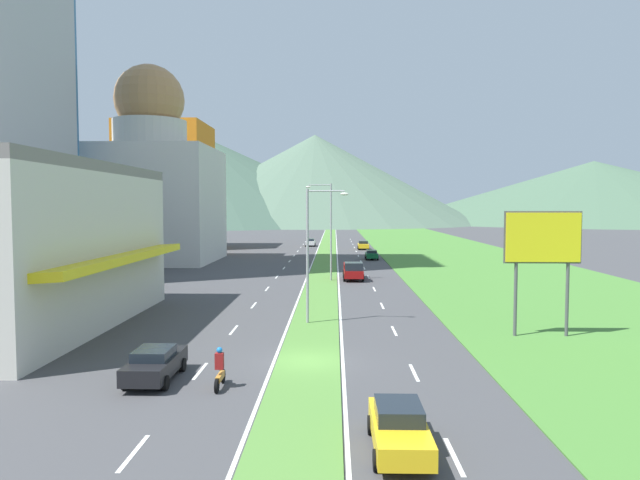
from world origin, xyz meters
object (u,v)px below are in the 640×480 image
object	(u,v)px
car_3	(363,245)
car_2	(155,363)
car_1	(310,242)
pickup_truck_0	(353,271)
billboard_roadside	(543,244)
car_4	(399,427)
motorcycle_rider	(220,371)
street_lamp_mid	(328,226)
car_0	(372,255)
street_lamp_near	(312,246)

from	to	relation	value
car_3	car_2	bearing A→B (deg)	-9.62
car_1	pickup_truck_0	size ratio (longest dim) A/B	0.81
car_1	car_3	xyz separation A→B (m)	(9.98, -8.08, 0.02)
billboard_roadside	car_4	size ratio (longest dim) A/B	1.70
car_1	motorcycle_rider	size ratio (longest dim) A/B	2.19
street_lamp_mid	car_1	xyz separation A→B (m)	(-4.11, 51.98, -5.05)
street_lamp_mid	pickup_truck_0	xyz separation A→B (m)	(2.65, 0.70, -4.83)
billboard_roadside	pickup_truck_0	xyz separation A→B (m)	(-10.44, 26.41, -4.66)
car_1	car_0	bearing A→B (deg)	-159.74
car_2	car_4	bearing A→B (deg)	-125.32
street_lamp_near	car_2	size ratio (longest dim) A/B	1.99
street_lamp_mid	street_lamp_near	bearing A→B (deg)	-92.23
car_2	motorcycle_rider	distance (m)	3.30
car_4	motorcycle_rider	world-z (taller)	motorcycle_rider
car_0	pickup_truck_0	bearing A→B (deg)	-8.35
car_4	pickup_truck_0	xyz separation A→B (m)	(-0.08, 42.78, 0.22)
car_2	car_3	bearing A→B (deg)	-9.62
street_lamp_mid	car_3	xyz separation A→B (m)	(5.87, 43.90, -5.03)
car_0	motorcycle_rider	size ratio (longest dim) A/B	2.14
billboard_roadside	car_0	xyz separation A→B (m)	(-6.98, 50.00, -4.92)
billboard_roadside	car_2	world-z (taller)	billboard_roadside
car_4	street_lamp_near	bearing A→B (deg)	-169.81
street_lamp_mid	car_4	world-z (taller)	street_lamp_mid
billboard_roadside	car_0	bearing A→B (deg)	97.95
billboard_roadside	car_3	distance (m)	70.15
street_lamp_near	car_0	size ratio (longest dim) A/B	2.11
car_1	car_4	distance (m)	94.31
car_0	motorcycle_rider	world-z (taller)	motorcycle_rider
motorcycle_rider	car_4	bearing A→B (deg)	-131.42
street_lamp_mid	billboard_roadside	world-z (taller)	street_lamp_mid
billboard_roadside	car_4	bearing A→B (deg)	-122.35
car_2	car_0	bearing A→B (deg)	-12.94
pickup_truck_0	motorcycle_rider	distance (m)	37.21
car_0	car_1	bearing A→B (deg)	-159.74
street_lamp_mid	car_4	bearing A→B (deg)	-86.30
billboard_roadside	car_2	size ratio (longest dim) A/B	1.67
car_2	street_lamp_mid	bearing A→B (deg)	-12.12
car_3	pickup_truck_0	world-z (taller)	pickup_truck_0
billboard_roadside	car_3	xyz separation A→B (m)	(-7.22, 69.61, -4.86)
car_1	car_4	size ratio (longest dim) A/B	0.98
car_3	pickup_truck_0	distance (m)	43.32
car_2	car_3	xyz separation A→B (m)	(13.35, 78.75, 0.01)
street_lamp_mid	car_2	size ratio (longest dim) A/B	2.25
street_lamp_mid	car_3	bearing A→B (deg)	82.39
car_4	pickup_truck_0	world-z (taller)	pickup_truck_0
car_2	car_3	world-z (taller)	car_3
car_2	motorcycle_rider	size ratio (longest dim) A/B	2.27
billboard_roadside	motorcycle_rider	distance (m)	20.75
street_lamp_near	pickup_truck_0	world-z (taller)	street_lamp_near
street_lamp_mid	billboard_roadside	xyz separation A→B (m)	(13.09, -25.71, -0.17)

